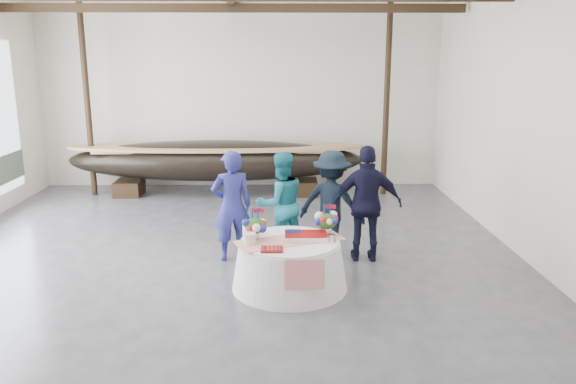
{
  "coord_description": "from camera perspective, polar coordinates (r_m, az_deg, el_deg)",
  "views": [
    {
      "loc": [
        0.95,
        -8.31,
        3.28
      ],
      "look_at": [
        1.1,
        0.69,
        1.09
      ],
      "focal_mm": 35.0,
      "sensor_mm": 36.0,
      "label": 1
    }
  ],
  "objects": [
    {
      "name": "floor",
      "position": [
        8.99,
        -7.05,
        -7.84
      ],
      "size": [
        10.0,
        12.0,
        0.01
      ],
      "primitive_type": "cube",
      "color": "#3D3D42",
      "rests_on": "ground"
    },
    {
      "name": "guest_woman_teal",
      "position": [
        9.35,
        -0.74,
        -1.2
      ],
      "size": [
        1.04,
        0.93,
        1.76
      ],
      "primitive_type": "imported",
      "rotation": [
        0.0,
        0.0,
        3.5
      ],
      "color": "teal",
      "rests_on": "ground"
    },
    {
      "name": "guest_woman_blue",
      "position": [
        9.14,
        -5.73,
        -1.41
      ],
      "size": [
        0.75,
        0.58,
        1.82
      ],
      "primitive_type": "imported",
      "rotation": [
        0.0,
        0.0,
        3.38
      ],
      "color": "navy",
      "rests_on": "ground"
    },
    {
      "name": "wall_back",
      "position": [
        14.38,
        -4.85,
        9.53
      ],
      "size": [
        10.0,
        0.02,
        4.5
      ],
      "primitive_type": "cube",
      "color": "silver",
      "rests_on": "ground"
    },
    {
      "name": "longboat_display",
      "position": [
        13.57,
        -7.32,
        3.23
      ],
      "size": [
        7.06,
        1.41,
        1.32
      ],
      "color": "black",
      "rests_on": "ground"
    },
    {
      "name": "pavilion_structure",
      "position": [
        9.23,
        -7.25,
        18.06
      ],
      "size": [
        9.8,
        11.76,
        4.5
      ],
      "color": "black",
      "rests_on": "ground"
    },
    {
      "name": "guest_man_left",
      "position": [
        9.42,
        4.45,
        -1.11
      ],
      "size": [
        1.3,
        1.03,
        1.77
      ],
      "primitive_type": "imported",
      "rotation": [
        0.0,
        0.0,
        2.76
      ],
      "color": "black",
      "rests_on": "ground"
    },
    {
      "name": "wall_front",
      "position": [
        2.71,
        -21.71,
        -9.8
      ],
      "size": [
        10.0,
        0.02,
        4.5
      ],
      "primitive_type": "cube",
      "color": "silver",
      "rests_on": "ground"
    },
    {
      "name": "banquet_table",
      "position": [
        8.15,
        0.18,
        -7.34
      ],
      "size": [
        1.67,
        1.67,
        0.72
      ],
      "color": "silver",
      "rests_on": "ground"
    },
    {
      "name": "guest_man_right",
      "position": [
        9.15,
        8.04,
        -1.21
      ],
      "size": [
        1.14,
        0.53,
        1.9
      ],
      "primitive_type": "imported",
      "rotation": [
        0.0,
        0.0,
        3.08
      ],
      "color": "black",
      "rests_on": "ground"
    },
    {
      "name": "wall_right",
      "position": [
        9.31,
        24.96,
        6.05
      ],
      "size": [
        0.02,
        12.0,
        4.5
      ],
      "primitive_type": "cube",
      "color": "silver",
      "rests_on": "ground"
    },
    {
      "name": "tabletop_items",
      "position": [
        8.1,
        0.14,
        -3.66
      ],
      "size": [
        1.63,
        1.08,
        0.4
      ],
      "color": "red",
      "rests_on": "banquet_table"
    }
  ]
}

